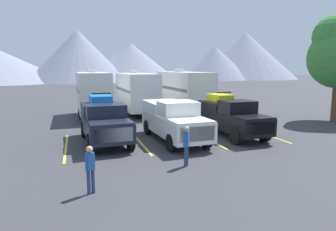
{
  "coord_description": "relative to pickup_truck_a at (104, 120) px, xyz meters",
  "views": [
    {
      "loc": [
        -5.07,
        -15.73,
        3.95
      ],
      "look_at": [
        0.0,
        0.77,
        1.2
      ],
      "focal_mm": 32.09,
      "sensor_mm": 36.0,
      "label": 1
    }
  ],
  "objects": [
    {
      "name": "ground_plane",
      "position": [
        3.7,
        -0.32,
        -1.2
      ],
      "size": [
        240.0,
        240.0,
        0.0
      ],
      "primitive_type": "plane",
      "color": "#38383D"
    },
    {
      "name": "pickup_truck_a",
      "position": [
        0.0,
        0.0,
        0.0
      ],
      "size": [
        2.42,
        5.41,
        2.59
      ],
      "color": "black",
      "rests_on": "ground"
    },
    {
      "name": "pickup_truck_b",
      "position": [
        3.67,
        -0.65,
        -0.04
      ],
      "size": [
        2.4,
        5.98,
        2.22
      ],
      "color": "white",
      "rests_on": "ground"
    },
    {
      "name": "pickup_truck_c",
      "position": [
        7.25,
        -0.5,
        -0.03
      ],
      "size": [
        2.29,
        5.47,
        2.51
      ],
      "color": "black",
      "rests_on": "ground"
    },
    {
      "name": "lot_stripe_a",
      "position": [
        -1.98,
        -0.55,
        -1.19
      ],
      "size": [
        0.12,
        5.5,
        0.01
      ],
      "primitive_type": "cube",
      "color": "gold",
      "rests_on": "ground"
    },
    {
      "name": "lot_stripe_b",
      "position": [
        1.81,
        -0.55,
        -1.19
      ],
      "size": [
        0.12,
        5.5,
        0.01
      ],
      "primitive_type": "cube",
      "color": "gold",
      "rests_on": "ground"
    },
    {
      "name": "lot_stripe_c",
      "position": [
        5.6,
        -0.55,
        -1.19
      ],
      "size": [
        0.12,
        5.5,
        0.01
      ],
      "primitive_type": "cube",
      "color": "gold",
      "rests_on": "ground"
    },
    {
      "name": "lot_stripe_d",
      "position": [
        9.38,
        -0.55,
        -1.19
      ],
      "size": [
        0.12,
        5.5,
        0.01
      ],
      "primitive_type": "cube",
      "color": "gold",
      "rests_on": "ground"
    },
    {
      "name": "camper_trailer_a",
      "position": [
        -0.08,
        8.43,
        0.84
      ],
      "size": [
        2.48,
        7.48,
        3.88
      ],
      "color": "silver",
      "rests_on": "ground"
    },
    {
      "name": "camper_trailer_b",
      "position": [
        3.57,
        9.11,
        0.79
      ],
      "size": [
        2.62,
        8.02,
        3.77
      ],
      "color": "white",
      "rests_on": "ground"
    },
    {
      "name": "camper_trailer_c",
      "position": [
        7.67,
        8.7,
        0.85
      ],
      "size": [
        2.72,
        9.22,
        3.89
      ],
      "color": "silver",
      "rests_on": "ground"
    },
    {
      "name": "person_a",
      "position": [
        2.78,
        -5.08,
        -0.24
      ],
      "size": [
        0.3,
        0.31,
        1.66
      ],
      "color": "navy",
      "rests_on": "ground"
    },
    {
      "name": "person_b",
      "position": [
        -1.05,
        -6.71,
        -0.3
      ],
      "size": [
        0.31,
        0.27,
        1.56
      ],
      "color": "navy",
      "rests_on": "ground"
    },
    {
      "name": "mountain_ridge",
      "position": [
        2.23,
        78.34,
        5.79
      ],
      "size": [
        154.32,
        44.82,
        16.61
      ],
      "color": "gray",
      "rests_on": "ground"
    }
  ]
}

